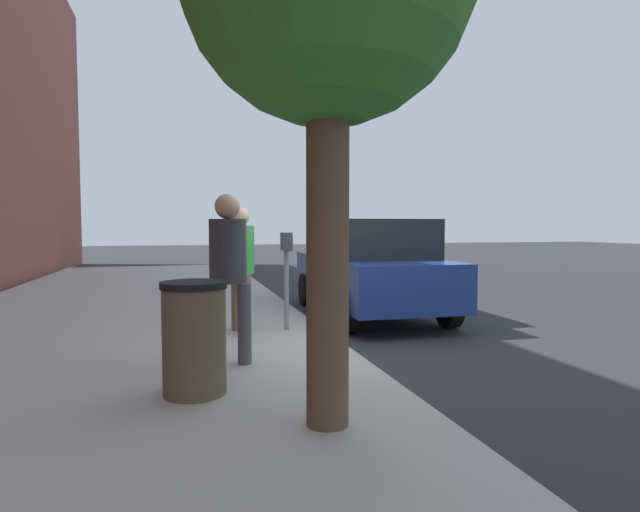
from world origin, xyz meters
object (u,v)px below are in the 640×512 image
(parking_meter, at_px, (286,260))
(parked_sedan_near, at_px, (370,267))
(pedestrian_at_meter, at_px, (241,259))
(trash_bin, at_px, (194,338))
(pedestrian_bystander, at_px, (228,262))

(parking_meter, distance_m, parked_sedan_near, 2.46)
(pedestrian_at_meter, bearing_deg, trash_bin, -118.75)
(parking_meter, xyz_separation_m, parked_sedan_near, (1.57, -1.88, -0.27))
(pedestrian_bystander, distance_m, parked_sedan_near, 4.26)
(pedestrian_bystander, height_order, trash_bin, pedestrian_bystander)
(pedestrian_at_meter, relative_size, trash_bin, 1.75)
(parked_sedan_near, bearing_deg, pedestrian_bystander, 137.76)
(trash_bin, bearing_deg, pedestrian_at_meter, -15.34)
(pedestrian_bystander, relative_size, parked_sedan_near, 0.42)
(trash_bin, bearing_deg, parking_meter, -27.76)
(parking_meter, xyz_separation_m, pedestrian_bystander, (-1.58, 0.97, 0.09))
(pedestrian_at_meter, bearing_deg, pedestrian_bystander, -114.77)
(parked_sedan_near, relative_size, trash_bin, 4.40)
(parking_meter, height_order, pedestrian_bystander, pedestrian_bystander)
(parking_meter, distance_m, pedestrian_at_meter, 0.66)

